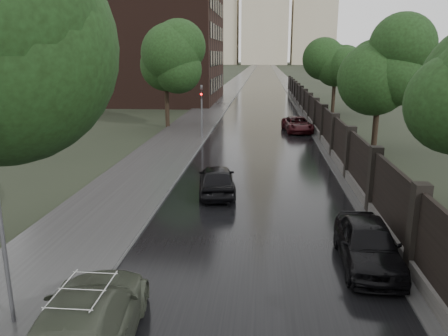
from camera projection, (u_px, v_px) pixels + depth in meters
The scene contains 15 objects.
road at pixel (264, 70), 191.36m from camera, with size 8.00×420.00×0.02m, color black.
sidewalk_left at pixel (250, 69), 191.86m from camera, with size 4.00×420.00×0.16m, color #2D2D2D.
verge_right at pixel (276, 70), 190.88m from camera, with size 3.00×420.00×0.08m, color #2D2D2D.
fence_right at pixel (313, 115), 38.38m from camera, with size 0.45×75.72×2.70m.
tree_left_far at pixel (166, 66), 36.47m from camera, with size 4.25×4.25×7.39m.
tree_right_b at pixel (380, 74), 27.49m from camera, with size 4.08×4.08×7.01m.
tree_right_c at pixel (335, 67), 44.84m from camera, with size 4.08×4.08×7.01m.
lamp_post at pixel (0, 219), 9.41m from camera, with size 0.25×0.12×5.11m.
traffic_light at pixel (202, 107), 32.04m from camera, with size 0.16×0.32×4.00m.
brick_building at pixel (126, 25), 57.36m from camera, with size 24.00×18.00×20.00m, color black.
stalinist_tower at pixel (265, 5), 287.80m from camera, with size 92.00×30.00×159.00m.
volga_sedan at pixel (86, 323), 9.00m from camera, with size 2.05×5.04×1.46m, color #3F4537.
hatchback_left at pixel (217, 180), 19.60m from camera, with size 1.60×3.98×1.36m, color black.
car_right_near at pixel (368, 243), 12.90m from camera, with size 1.64×4.09×1.39m, color black.
car_right_far at pixel (298, 124), 35.64m from camera, with size 2.05×4.44×1.23m, color black.
Camera 1 is at (0.21, -6.87, 6.09)m, focal length 35.00 mm.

